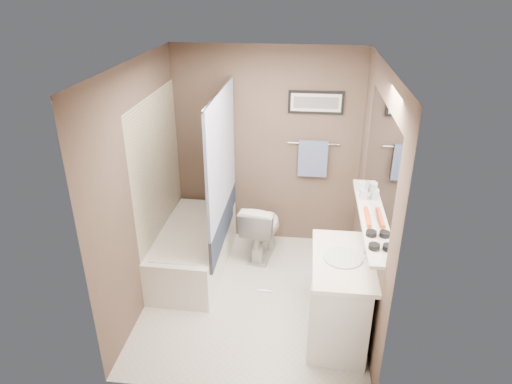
# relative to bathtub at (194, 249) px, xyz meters

# --- Properties ---
(ground) EXTENTS (2.50, 2.50, 0.00)m
(ground) POSITION_rel_bathtub_xyz_m (0.75, -0.45, -0.25)
(ground) COLOR silver
(ground) RESTS_ON ground
(ceiling) EXTENTS (2.20, 2.50, 0.04)m
(ceiling) POSITION_rel_bathtub_xyz_m (0.75, -0.45, 2.13)
(ceiling) COLOR white
(ceiling) RESTS_ON wall_back
(wall_back) EXTENTS (2.20, 0.04, 2.40)m
(wall_back) POSITION_rel_bathtub_xyz_m (0.75, 0.78, 0.95)
(wall_back) COLOR brown
(wall_back) RESTS_ON ground
(wall_front) EXTENTS (2.20, 0.04, 2.40)m
(wall_front) POSITION_rel_bathtub_xyz_m (0.75, -1.68, 0.95)
(wall_front) COLOR brown
(wall_front) RESTS_ON ground
(wall_left) EXTENTS (0.04, 2.50, 2.40)m
(wall_left) POSITION_rel_bathtub_xyz_m (-0.33, -0.45, 0.95)
(wall_left) COLOR brown
(wall_left) RESTS_ON ground
(wall_right) EXTENTS (0.04, 2.50, 2.40)m
(wall_right) POSITION_rel_bathtub_xyz_m (1.83, -0.45, 0.95)
(wall_right) COLOR brown
(wall_right) RESTS_ON ground
(tile_surround) EXTENTS (0.02, 1.55, 2.00)m
(tile_surround) POSITION_rel_bathtub_xyz_m (-0.34, 0.05, 0.75)
(tile_surround) COLOR beige
(tile_surround) RESTS_ON wall_left
(curtain_rod) EXTENTS (0.02, 1.55, 0.02)m
(curtain_rod) POSITION_rel_bathtub_xyz_m (0.35, 0.05, 1.80)
(curtain_rod) COLOR silver
(curtain_rod) RESTS_ON wall_left
(curtain_upper) EXTENTS (0.03, 1.45, 1.28)m
(curtain_upper) POSITION_rel_bathtub_xyz_m (0.35, 0.05, 1.15)
(curtain_upper) COLOR silver
(curtain_upper) RESTS_ON curtain_rod
(curtain_lower) EXTENTS (0.03, 1.45, 0.36)m
(curtain_lower) POSITION_rel_bathtub_xyz_m (0.35, 0.05, 0.33)
(curtain_lower) COLOR #27354A
(curtain_lower) RESTS_ON curtain_rod
(mirror) EXTENTS (0.02, 1.60, 1.00)m
(mirror) POSITION_rel_bathtub_xyz_m (1.84, -0.60, 1.37)
(mirror) COLOR silver
(mirror) RESTS_ON wall_right
(shelf) EXTENTS (0.12, 1.60, 0.03)m
(shelf) POSITION_rel_bathtub_xyz_m (1.79, -0.60, 0.85)
(shelf) COLOR silver
(shelf) RESTS_ON wall_right
(towel_bar) EXTENTS (0.60, 0.02, 0.02)m
(towel_bar) POSITION_rel_bathtub_xyz_m (1.30, 0.77, 1.05)
(towel_bar) COLOR silver
(towel_bar) RESTS_ON wall_back
(towel) EXTENTS (0.34, 0.05, 0.44)m
(towel) POSITION_rel_bathtub_xyz_m (1.30, 0.75, 0.87)
(towel) COLOR #8D9FCE
(towel) RESTS_ON towel_bar
(art_frame) EXTENTS (0.62, 0.02, 0.26)m
(art_frame) POSITION_rel_bathtub_xyz_m (1.30, 0.78, 1.53)
(art_frame) COLOR black
(art_frame) RESTS_ON wall_back
(art_mat) EXTENTS (0.56, 0.00, 0.20)m
(art_mat) POSITION_rel_bathtub_xyz_m (1.30, 0.77, 1.53)
(art_mat) COLOR white
(art_mat) RESTS_ON art_frame
(art_image) EXTENTS (0.50, 0.00, 0.13)m
(art_image) POSITION_rel_bathtub_xyz_m (1.30, 0.77, 1.53)
(art_image) COLOR #595959
(art_image) RESTS_ON art_mat
(door) EXTENTS (0.80, 0.02, 2.00)m
(door) POSITION_rel_bathtub_xyz_m (1.30, -1.69, 0.75)
(door) COLOR silver
(door) RESTS_ON wall_front
(door_handle) EXTENTS (0.10, 0.02, 0.02)m
(door_handle) POSITION_rel_bathtub_xyz_m (0.97, -1.64, 0.75)
(door_handle) COLOR silver
(door_handle) RESTS_ON door
(bathtub) EXTENTS (0.74, 1.52, 0.50)m
(bathtub) POSITION_rel_bathtub_xyz_m (0.00, 0.00, 0.00)
(bathtub) COLOR white
(bathtub) RESTS_ON ground
(tub_rim) EXTENTS (0.56, 1.36, 0.02)m
(tub_rim) POSITION_rel_bathtub_xyz_m (-0.00, -0.00, 0.25)
(tub_rim) COLOR white
(tub_rim) RESTS_ON bathtub
(toilet) EXTENTS (0.50, 0.75, 0.71)m
(toilet) POSITION_rel_bathtub_xyz_m (0.74, 0.38, 0.10)
(toilet) COLOR white
(toilet) RESTS_ON ground
(vanity) EXTENTS (0.59, 0.95, 0.80)m
(vanity) POSITION_rel_bathtub_xyz_m (1.60, -0.90, 0.15)
(vanity) COLOR white
(vanity) RESTS_ON ground
(countertop) EXTENTS (0.54, 0.96, 0.04)m
(countertop) POSITION_rel_bathtub_xyz_m (1.59, -0.90, 0.57)
(countertop) COLOR white
(countertop) RESTS_ON vanity
(sink_basin) EXTENTS (0.34, 0.34, 0.01)m
(sink_basin) POSITION_rel_bathtub_xyz_m (1.58, -0.90, 0.60)
(sink_basin) COLOR silver
(sink_basin) RESTS_ON countertop
(faucet_spout) EXTENTS (0.02, 0.02, 0.10)m
(faucet_spout) POSITION_rel_bathtub_xyz_m (1.78, -0.90, 0.64)
(faucet_spout) COLOR silver
(faucet_spout) RESTS_ON countertop
(faucet_knob) EXTENTS (0.05, 0.05, 0.05)m
(faucet_knob) POSITION_rel_bathtub_xyz_m (1.78, -0.80, 0.62)
(faucet_knob) COLOR silver
(faucet_knob) RESTS_ON countertop
(candle_bowl_near) EXTENTS (0.09, 0.09, 0.04)m
(candle_bowl_near) POSITION_rel_bathtub_xyz_m (1.79, -1.15, 0.89)
(candle_bowl_near) COLOR black
(candle_bowl_near) RESTS_ON shelf
(candle_bowl_far) EXTENTS (0.09, 0.09, 0.04)m
(candle_bowl_far) POSITION_rel_bathtub_xyz_m (1.79, -0.95, 0.89)
(candle_bowl_far) COLOR black
(candle_bowl_far) RESTS_ON shelf
(hair_brush_front) EXTENTS (0.05, 0.22, 0.04)m
(hair_brush_front) POSITION_rel_bathtub_xyz_m (1.79, -0.73, 0.89)
(hair_brush_front) COLOR #F14F22
(hair_brush_front) RESTS_ON shelf
(hair_brush_back) EXTENTS (0.04, 0.22, 0.04)m
(hair_brush_back) POSITION_rel_bathtub_xyz_m (1.79, -0.61, 0.89)
(hair_brush_back) COLOR #E74920
(hair_brush_back) RESTS_ON shelf
(pink_comb) EXTENTS (0.04, 0.16, 0.01)m
(pink_comb) POSITION_rel_bathtub_xyz_m (1.79, -0.46, 0.87)
(pink_comb) COLOR #FE9BC3
(pink_comb) RESTS_ON shelf
(glass_jar) EXTENTS (0.08, 0.08, 0.10)m
(glass_jar) POSITION_rel_bathtub_xyz_m (1.79, -0.09, 0.92)
(glass_jar) COLOR white
(glass_jar) RESTS_ON shelf
(soap_bottle) EXTENTS (0.07, 0.07, 0.15)m
(soap_bottle) POSITION_rel_bathtub_xyz_m (1.79, -0.25, 0.94)
(soap_bottle) COLOR #999999
(soap_bottle) RESTS_ON shelf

